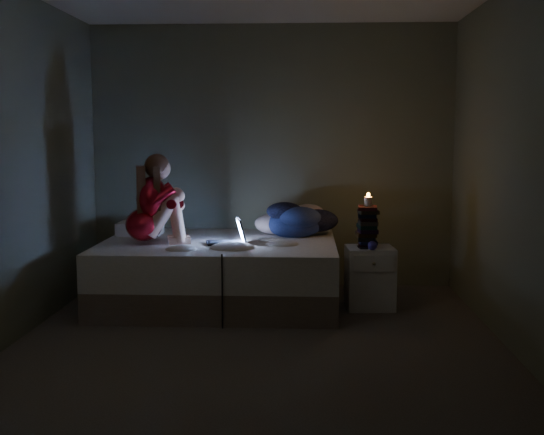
# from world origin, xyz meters

# --- Properties ---
(floor) EXTENTS (3.60, 3.80, 0.02)m
(floor) POSITION_xyz_m (0.00, 0.00, -0.01)
(floor) COLOR #3C3630
(floor) RESTS_ON ground
(wall_back) EXTENTS (3.60, 0.02, 2.60)m
(wall_back) POSITION_xyz_m (0.00, 1.91, 1.30)
(wall_back) COLOR #5D634B
(wall_back) RESTS_ON ground
(wall_front) EXTENTS (3.60, 0.02, 2.60)m
(wall_front) POSITION_xyz_m (0.00, -1.91, 1.30)
(wall_front) COLOR #5D634B
(wall_front) RESTS_ON ground
(wall_left) EXTENTS (0.02, 3.80, 2.60)m
(wall_left) POSITION_xyz_m (-1.81, 0.00, 1.30)
(wall_left) COLOR #5D634B
(wall_left) RESTS_ON ground
(wall_right) EXTENTS (0.02, 3.80, 2.60)m
(wall_right) POSITION_xyz_m (1.81, 0.00, 1.30)
(wall_right) COLOR #5D634B
(wall_right) RESTS_ON ground
(bed) EXTENTS (2.08, 1.56, 0.57)m
(bed) POSITION_xyz_m (-0.43, 1.10, 0.29)
(bed) COLOR #B6B4AF
(bed) RESTS_ON ground
(pillow) EXTENTS (0.41, 0.29, 0.12)m
(pillow) POSITION_xyz_m (-1.23, 1.45, 0.63)
(pillow) COLOR silver
(pillow) RESTS_ON bed
(woman) EXTENTS (0.56, 0.44, 0.79)m
(woman) POSITION_xyz_m (-1.07, 0.92, 0.97)
(woman) COLOR maroon
(woman) RESTS_ON bed
(laptop) EXTENTS (0.38, 0.30, 0.24)m
(laptop) POSITION_xyz_m (-0.36, 0.94, 0.69)
(laptop) COLOR black
(laptop) RESTS_ON bed
(clothes_pile) EXTENTS (0.59, 0.49, 0.33)m
(clothes_pile) POSITION_xyz_m (0.24, 1.45, 0.74)
(clothes_pile) COLOR navy
(clothes_pile) RESTS_ON bed
(nightstand) EXTENTS (0.43, 0.39, 0.54)m
(nightstand) POSITION_xyz_m (0.91, 1.00, 0.27)
(nightstand) COLOR silver
(nightstand) RESTS_ON ground
(book_stack) EXTENTS (0.19, 0.25, 0.31)m
(book_stack) POSITION_xyz_m (0.89, 1.03, 0.70)
(book_stack) COLOR black
(book_stack) RESTS_ON nightstand
(candle) EXTENTS (0.07, 0.07, 0.08)m
(candle) POSITION_xyz_m (0.89, 1.03, 0.90)
(candle) COLOR beige
(candle) RESTS_ON book_stack
(phone) EXTENTS (0.08, 0.14, 0.01)m
(phone) POSITION_xyz_m (0.84, 0.96, 0.55)
(phone) COLOR black
(phone) RESTS_ON nightstand
(blue_orb) EXTENTS (0.08, 0.08, 0.08)m
(blue_orb) POSITION_xyz_m (0.90, 0.84, 0.58)
(blue_orb) COLOR #322A92
(blue_orb) RESTS_ON nightstand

